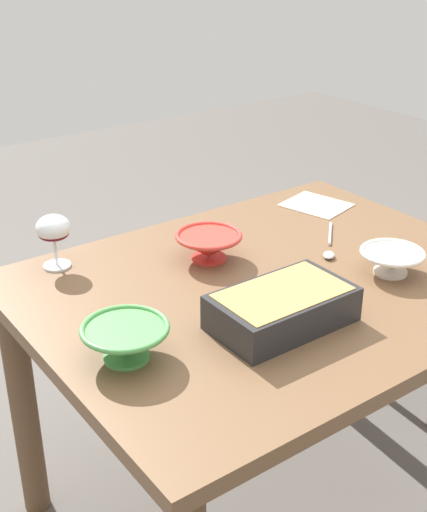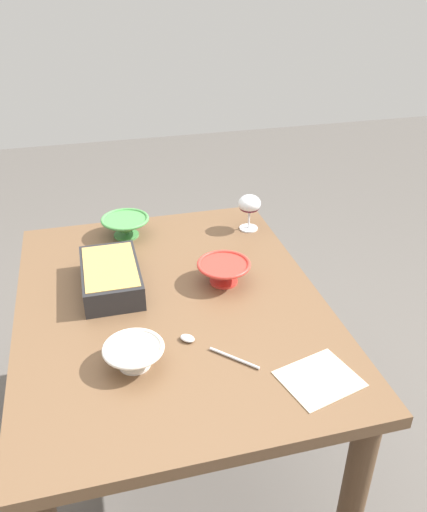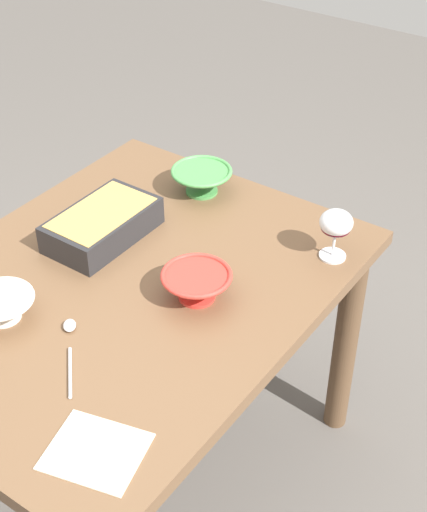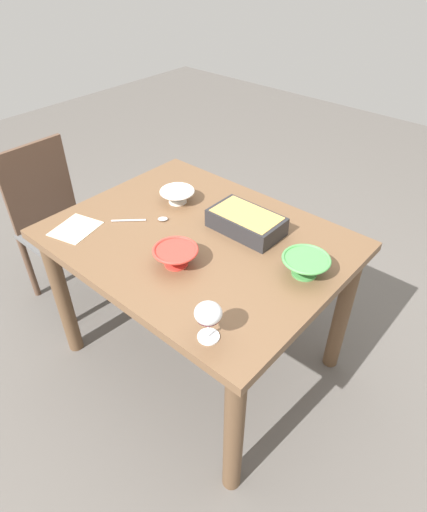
% 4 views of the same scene
% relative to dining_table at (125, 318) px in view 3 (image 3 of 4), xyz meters
% --- Properties ---
extents(ground_plane, '(8.00, 8.00, 0.00)m').
position_rel_dining_table_xyz_m(ground_plane, '(0.00, 0.00, -0.64)').
color(ground_plane, '#5B5651').
extents(dining_table, '(1.21, 0.94, 0.76)m').
position_rel_dining_table_xyz_m(dining_table, '(0.00, 0.00, 0.00)').
color(dining_table, brown).
rests_on(dining_table, ground_plane).
extents(wine_glass, '(0.09, 0.09, 0.14)m').
position_rel_dining_table_xyz_m(wine_glass, '(0.40, -0.38, 0.22)').
color(wine_glass, white).
rests_on(wine_glass, dining_table).
extents(casserole_dish, '(0.31, 0.18, 0.08)m').
position_rel_dining_table_xyz_m(casserole_dish, '(0.12, 0.17, 0.16)').
color(casserole_dish, '#262628').
rests_on(casserole_dish, dining_table).
extents(mixing_bowl, '(0.18, 0.18, 0.08)m').
position_rel_dining_table_xyz_m(mixing_bowl, '(0.47, 0.09, 0.16)').
color(mixing_bowl, '#4C994C').
rests_on(mixing_bowl, dining_table).
extents(small_bowl, '(0.16, 0.16, 0.06)m').
position_rel_dining_table_xyz_m(small_bowl, '(-0.26, 0.14, 0.16)').
color(small_bowl, white).
rests_on(small_bowl, dining_table).
extents(serving_bowl, '(0.18, 0.18, 0.07)m').
position_rel_dining_table_xyz_m(serving_bowl, '(0.06, -0.19, 0.16)').
color(serving_bowl, red).
rests_on(serving_bowl, dining_table).
extents(serving_spoon, '(0.19, 0.19, 0.01)m').
position_rel_dining_table_xyz_m(serving_spoon, '(-0.24, -0.05, 0.13)').
color(serving_spoon, silver).
rests_on(serving_spoon, dining_table).
extents(napkin, '(0.20, 0.22, 0.00)m').
position_rel_dining_table_xyz_m(napkin, '(-0.43, -0.31, 0.12)').
color(napkin, beige).
rests_on(napkin, dining_table).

